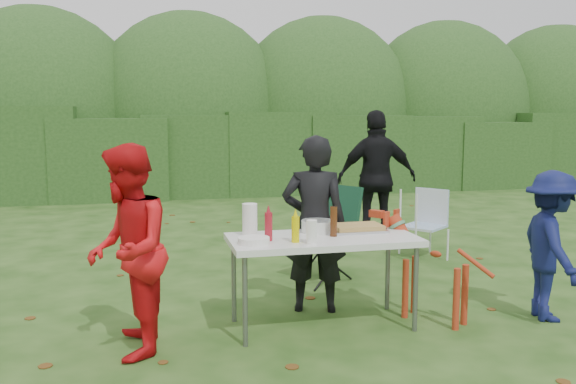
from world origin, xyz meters
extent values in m
plane|color=#1E4211|center=(0.00, 0.00, 0.00)|extent=(80.00, 80.00, 0.00)
cube|color=#23471C|center=(0.00, 8.00, 0.85)|extent=(22.00, 1.40, 1.70)
ellipsoid|color=#3D6628|center=(0.00, 9.60, 1.60)|extent=(20.00, 2.60, 3.20)
cube|color=silver|center=(0.29, -0.04, 0.71)|extent=(1.50, 0.70, 0.05)
cylinder|color=slate|center=(-0.39, -0.32, 0.34)|extent=(0.04, 0.04, 0.69)
cylinder|color=slate|center=(0.97, -0.32, 0.34)|extent=(0.04, 0.04, 0.69)
cylinder|color=slate|center=(-0.39, 0.24, 0.34)|extent=(0.04, 0.04, 0.69)
cylinder|color=slate|center=(0.97, 0.24, 0.34)|extent=(0.04, 0.04, 0.69)
imported|color=black|center=(0.33, 0.36, 0.77)|extent=(0.64, 0.51, 1.53)
imported|color=red|center=(-1.21, -0.27, 0.76)|extent=(0.59, 0.75, 1.51)
imported|color=black|center=(1.85, 2.70, 0.88)|extent=(1.07, 0.55, 1.75)
imported|color=#0F1546|center=(2.19, -0.31, 0.63)|extent=(0.65, 0.90, 1.25)
cube|color=#B7B7BA|center=(0.64, 0.11, 0.75)|extent=(0.45, 0.30, 0.02)
cube|color=#B38D48|center=(0.64, 0.11, 0.78)|extent=(0.40, 0.26, 0.04)
cylinder|color=#D1C601|center=(0.03, -0.19, 0.84)|extent=(0.06, 0.06, 0.20)
cylinder|color=maroon|center=(-0.16, -0.09, 0.85)|extent=(0.06, 0.06, 0.22)
cylinder|color=#47230F|center=(0.38, -0.05, 0.86)|extent=(0.06, 0.06, 0.24)
cylinder|color=white|center=(-0.27, 0.13, 0.87)|extent=(0.12, 0.12, 0.26)
cylinder|color=white|center=(0.14, -0.27, 0.83)|extent=(0.08, 0.08, 0.18)
cylinder|color=silver|center=(0.30, 0.14, 0.79)|extent=(0.26, 0.26, 0.10)
cylinder|color=white|center=(-0.29, -0.17, 0.77)|extent=(0.24, 0.24, 0.05)
camera|label=1|loc=(-1.09, -4.61, 1.73)|focal=38.00mm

